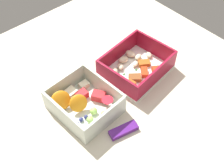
% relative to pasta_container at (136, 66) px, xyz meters
% --- Properties ---
extents(table_surface, '(0.80, 0.80, 0.02)m').
position_rel_pasta_container_xyz_m(table_surface, '(0.10, 0.00, -0.03)').
color(table_surface, beige).
rests_on(table_surface, ground).
extents(pasta_container, '(0.19, 0.16, 0.06)m').
position_rel_pasta_container_xyz_m(pasta_container, '(0.00, 0.00, 0.00)').
color(pasta_container, white).
rests_on(pasta_container, table_surface).
extents(fruit_bowl, '(0.14, 0.16, 0.06)m').
position_rel_pasta_container_xyz_m(fruit_bowl, '(0.19, 0.00, 0.00)').
color(fruit_bowl, silver).
rests_on(fruit_bowl, table_surface).
extents(candy_bar, '(0.07, 0.04, 0.01)m').
position_rel_pasta_container_xyz_m(candy_bar, '(0.16, 0.12, -0.01)').
color(candy_bar, '#51197A').
rests_on(candy_bar, table_surface).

